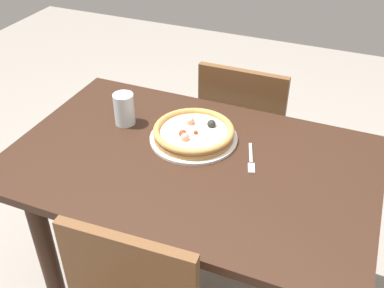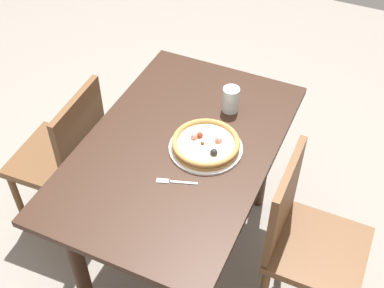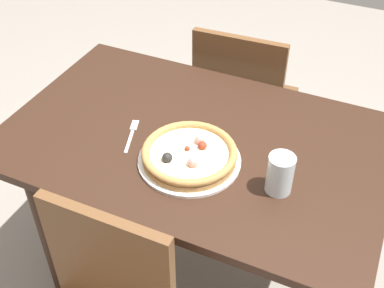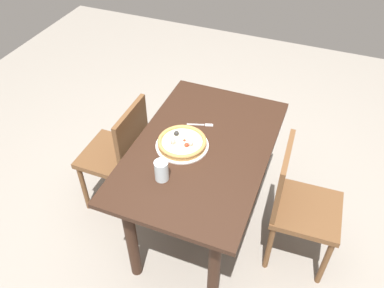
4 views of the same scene
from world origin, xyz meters
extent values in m
cube|color=#331E14|center=(0.00, 0.00, 0.76)|extent=(1.23, 0.79, 0.03)
cylinder|color=#331E14|center=(-0.48, -0.26, 0.37)|extent=(0.07, 0.07, 0.75)
cylinder|color=#331E14|center=(0.48, -0.26, 0.37)|extent=(0.07, 0.07, 0.75)
cylinder|color=#331E14|center=(0.48, 0.26, 0.37)|extent=(0.07, 0.07, 0.75)
cylinder|color=brown|center=(0.14, -0.84, 0.22)|extent=(0.04, 0.04, 0.43)
cylinder|color=brown|center=(-0.20, -0.84, 0.22)|extent=(0.04, 0.04, 0.43)
cylinder|color=brown|center=(0.14, -0.50, 0.22)|extent=(0.04, 0.04, 0.43)
cylinder|color=brown|center=(-0.20, -0.50, 0.22)|extent=(0.04, 0.04, 0.43)
cube|color=brown|center=(-0.03, -0.67, 0.45)|extent=(0.40, 0.40, 0.04)
cube|color=brown|center=(-0.03, -0.49, 0.68)|extent=(0.38, 0.03, 0.42)
cylinder|color=white|center=(0.03, -0.11, 0.78)|extent=(0.31, 0.31, 0.01)
cylinder|color=#B78447|center=(0.03, -0.11, 0.80)|extent=(0.29, 0.29, 0.02)
cylinder|color=beige|center=(0.03, -0.11, 0.81)|extent=(0.25, 0.25, 0.01)
torus|color=#B78447|center=(0.03, -0.11, 0.82)|extent=(0.29, 0.29, 0.02)
sphere|color=maroon|center=(0.02, -0.10, 0.82)|extent=(0.02, 0.02, 0.02)
sphere|color=#262626|center=(-0.01, -0.17, 0.82)|extent=(0.03, 0.03, 0.03)
sphere|color=#E58C7F|center=(0.04, -0.05, 0.82)|extent=(0.03, 0.03, 0.03)
sphere|color=maroon|center=(0.06, -0.07, 0.82)|extent=(0.03, 0.03, 0.03)
sphere|color=#E58C7F|center=(0.06, -0.16, 0.82)|extent=(0.03, 0.03, 0.03)
cube|color=silver|center=(-0.18, -0.11, 0.78)|extent=(0.04, 0.11, 0.00)
cube|color=silver|center=(-0.21, -0.03, 0.78)|extent=(0.04, 0.05, 0.00)
cylinder|color=silver|center=(0.31, -0.11, 0.84)|extent=(0.08, 0.08, 0.12)
camera|label=1|loc=(-0.47, 1.12, 1.70)|focal=42.45mm
camera|label=2|loc=(-1.38, -0.69, 2.30)|focal=47.47mm
camera|label=3|loc=(0.50, -1.11, 1.79)|focal=45.96mm
camera|label=4|loc=(1.60, 0.57, 2.35)|focal=36.68mm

